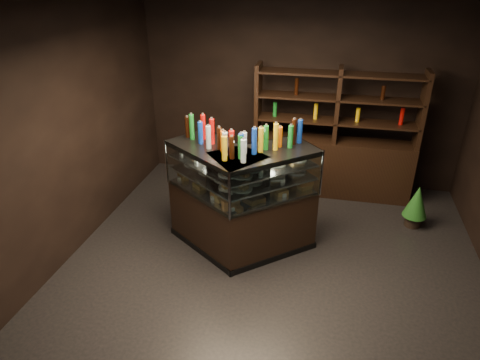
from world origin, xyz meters
name	(u,v)px	position (x,y,z in m)	size (l,w,h in m)	color
ground	(272,265)	(0.00, 0.00, 0.00)	(5.00, 5.00, 0.00)	black
room_shell	(279,112)	(0.00, 0.00, 1.94)	(5.02, 5.02, 3.01)	black
display_case	(240,216)	(-0.47, 0.30, 0.46)	(1.95, 1.29, 1.37)	black
food_display	(240,174)	(-0.47, 0.29, 1.05)	(1.62, 0.87, 0.43)	#D1884B
bottles_top	(240,138)	(-0.47, 0.30, 1.50)	(1.45, 0.73, 0.30)	#B20C0A
potted_conifer	(417,201)	(1.78, 1.32, 0.40)	(0.33, 0.33, 0.70)	black
back_shelving	(332,158)	(0.59, 2.05, 0.61)	(2.41, 0.45, 2.00)	black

